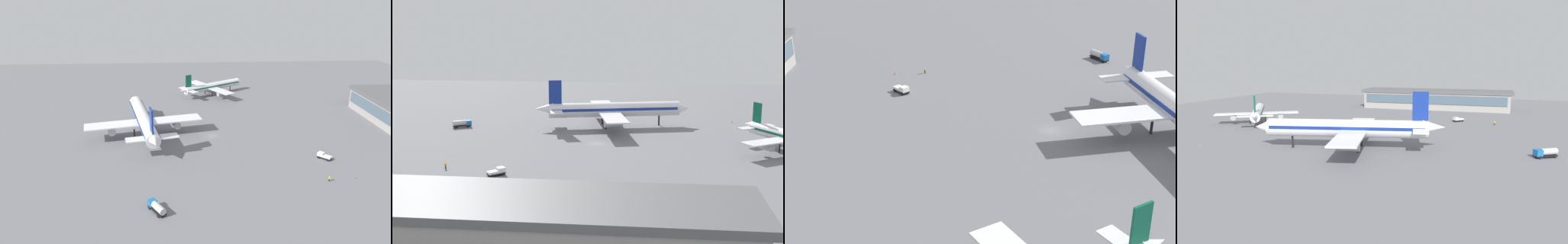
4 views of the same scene
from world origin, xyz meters
TOP-DOWN VIEW (x-y plane):
  - ground at (0.00, 0.00)m, footprint 288.00×288.00m
  - airplane_at_gate at (56.52, -6.00)m, footprint 30.43×36.20m
  - airplane_taxiing at (3.32, 25.52)m, footprint 53.99×43.94m
  - fuel_truck at (-48.59, 18.50)m, footprint 6.32×5.01m
  - pushback_tractor at (-21.43, -34.93)m, footprint 4.49×4.42m
  - ground_crew_worker at (-36.11, -30.76)m, footprint 0.55×0.49m
  - safety_cone_near_gate at (46.06, 36.62)m, footprint 0.44×0.44m
  - safety_cone_mid_apron at (-34.98, -38.78)m, footprint 0.44×0.44m

SIDE VIEW (x-z plane):
  - ground at x=0.00m, z-range 0.00..0.00m
  - safety_cone_near_gate at x=46.06m, z-range 0.00..0.60m
  - safety_cone_mid_apron at x=-34.98m, z-range 0.00..0.60m
  - ground_crew_worker at x=-36.11m, z-range 0.01..1.68m
  - pushback_tractor at x=-21.43m, z-range 0.02..1.92m
  - fuel_truck at x=-48.59m, z-range 0.14..2.64m
  - airplane_at_gate at x=56.52m, z-range -1.70..10.74m
  - airplane_taxiing at x=3.32m, z-range -2.26..14.32m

